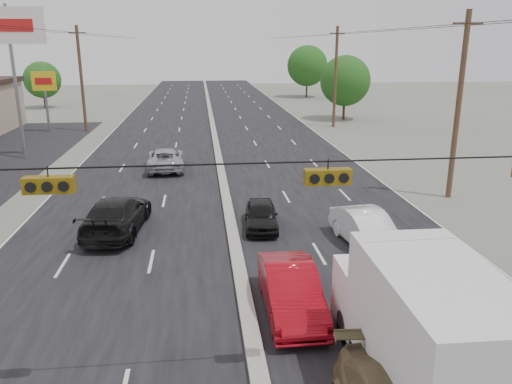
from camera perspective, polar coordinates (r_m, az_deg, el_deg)
road_surface at (r=41.39m, az=-4.51°, el=4.95°), size 20.00×160.00×0.02m
center_median at (r=41.37m, az=-4.51°, el=5.09°), size 0.50×160.00×0.20m
utility_pole_left_c at (r=51.85m, az=-19.33°, el=12.14°), size 1.60×0.30×10.00m
utility_pole_right_b at (r=29.19m, az=22.13°, el=9.10°), size 1.60×0.30×10.00m
utility_pole_right_c at (r=52.47m, az=9.07°, el=12.88°), size 1.60×0.30×10.00m
traffic_signals at (r=11.22m, az=7.69°, el=1.96°), size 25.00×0.30×0.54m
pole_sign_billboard at (r=40.73m, az=-26.39°, el=15.73°), size 5.00×0.25×11.00m
pole_sign_far at (r=52.77m, az=-23.03°, el=11.06°), size 2.20×0.25×6.00m
tree_left_far at (r=73.64m, az=-23.24°, el=11.70°), size 4.80×4.80×6.12m
tree_right_mid at (r=58.00m, az=10.16°, el=12.40°), size 5.60×5.60×7.14m
tree_right_far at (r=82.43m, az=5.88°, el=14.16°), size 6.40×6.40×8.16m
box_truck at (r=12.81m, az=18.33°, el=-14.56°), size 2.62×7.15×3.61m
red_sedan at (r=16.19m, az=3.99°, el=-11.15°), size 1.67×4.72×1.55m
queue_car_a at (r=23.26m, az=0.60°, el=-2.67°), size 1.79×3.82×1.26m
queue_car_b at (r=21.64m, az=12.57°, el=-4.22°), size 2.24×4.80×1.52m
oncoming_near at (r=23.58m, az=-15.64°, el=-2.55°), size 2.87×5.88×1.65m
oncoming_far at (r=34.77m, az=-10.31°, el=3.73°), size 2.67×5.37×1.46m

